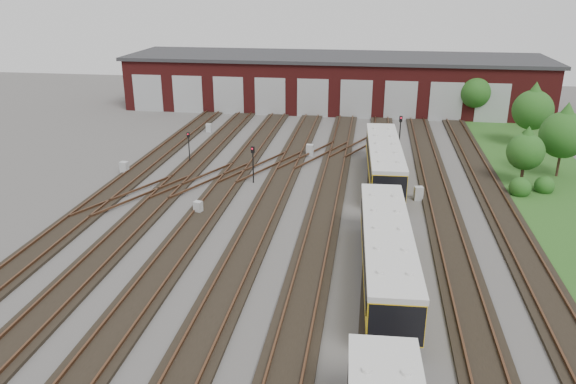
# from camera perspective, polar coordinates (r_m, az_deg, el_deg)

# --- Properties ---
(ground) EXTENTS (120.00, 120.00, 0.00)m
(ground) POSITION_cam_1_polar(r_m,az_deg,el_deg) (34.03, -0.48, -5.28)
(ground) COLOR #464441
(ground) RESTS_ON ground
(track_network) EXTENTS (30.40, 70.00, 0.33)m
(track_network) POSITION_cam_1_polar(r_m,az_deg,el_deg) (34.53, -0.60, -4.68)
(track_network) COLOR black
(track_network) RESTS_ON ground
(maintenance_shed) EXTENTS (51.00, 12.50, 6.35)m
(maintenance_shed) POSITION_cam_1_polar(r_m,az_deg,el_deg) (71.32, 4.69, 11.16)
(maintenance_shed) COLOR #531514
(maintenance_shed) RESTS_ON ground
(grass_verge) EXTENTS (8.00, 55.00, 0.05)m
(grass_verge) POSITION_cam_1_polar(r_m,az_deg,el_deg) (45.13, 26.31, -0.80)
(grass_verge) COLOR #224918
(grass_verge) RESTS_ON ground
(metro_train) EXTENTS (3.03, 45.52, 2.77)m
(metro_train) POSITION_cam_1_polar(r_m,az_deg,el_deg) (29.50, 9.96, -6.11)
(metro_train) COLOR black
(metro_train) RESTS_ON ground
(signal_mast_0) EXTENTS (0.23, 0.21, 2.71)m
(signal_mast_0) POSITION_cam_1_polar(r_m,az_deg,el_deg) (49.35, -10.05, 4.89)
(signal_mast_0) COLOR black
(signal_mast_0) RESTS_ON ground
(signal_mast_1) EXTENTS (0.28, 0.27, 2.95)m
(signal_mast_1) POSITION_cam_1_polar(r_m,az_deg,el_deg) (43.63, -3.58, 3.31)
(signal_mast_1) COLOR black
(signal_mast_1) RESTS_ON ground
(signal_mast_2) EXTENTS (0.27, 0.26, 3.07)m
(signal_mast_2) POSITION_cam_1_polar(r_m,az_deg,el_deg) (38.48, 9.38, 0.77)
(signal_mast_2) COLOR black
(signal_mast_2) RESTS_ON ground
(signal_mast_3) EXTENTS (0.29, 0.27, 3.39)m
(signal_mast_3) POSITION_cam_1_polar(r_m,az_deg,el_deg) (52.68, 11.32, 6.29)
(signal_mast_3) COLOR black
(signal_mast_3) RESTS_ON ground
(relay_cabinet_0) EXTENTS (0.66, 0.57, 1.02)m
(relay_cabinet_0) POSITION_cam_1_polar(r_m,az_deg,el_deg) (48.00, -16.29, 2.38)
(relay_cabinet_0) COLOR #A8ABAD
(relay_cabinet_0) RESTS_ON ground
(relay_cabinet_1) EXTENTS (0.53, 0.44, 0.88)m
(relay_cabinet_1) POSITION_cam_1_polar(r_m,az_deg,el_deg) (59.78, -8.05, 6.47)
(relay_cabinet_1) COLOR #A8ABAD
(relay_cabinet_1) RESTS_ON ground
(relay_cabinet_2) EXTENTS (0.64, 0.57, 0.89)m
(relay_cabinet_2) POSITION_cam_1_polar(r_m,az_deg,el_deg) (38.61, -9.12, -1.58)
(relay_cabinet_2) COLOR #A8ABAD
(relay_cabinet_2) RESTS_ON ground
(relay_cabinet_3) EXTENTS (0.66, 0.56, 1.03)m
(relay_cabinet_3) POSITION_cam_1_polar(r_m,az_deg,el_deg) (51.01, 2.23, 4.28)
(relay_cabinet_3) COLOR #A8ABAD
(relay_cabinet_3) RESTS_ON ground
(relay_cabinet_4) EXTENTS (0.68, 0.60, 1.01)m
(relay_cabinet_4) POSITION_cam_1_polar(r_m,az_deg,el_deg) (41.57, 13.11, -0.14)
(relay_cabinet_4) COLOR #A8ABAD
(relay_cabinet_4) RESTS_ON ground
(tree_0) EXTENTS (3.48, 3.48, 5.77)m
(tree_0) POSITION_cam_1_polar(r_m,az_deg,el_deg) (66.65, 18.51, 9.95)
(tree_0) COLOR #372118
(tree_0) RESTS_ON ground
(tree_1) EXTENTS (3.74, 3.74, 6.19)m
(tree_1) POSITION_cam_1_polar(r_m,az_deg,el_deg) (57.87, 23.67, 8.07)
(tree_1) COLOR #372118
(tree_1) RESTS_ON ground
(tree_2) EXTENTS (3.69, 3.69, 6.12)m
(tree_2) POSITION_cam_1_polar(r_m,az_deg,el_deg) (49.45, 26.28, 5.72)
(tree_2) COLOR #372118
(tree_2) RESTS_ON ground
(tree_3) EXTENTS (2.82, 2.82, 4.68)m
(tree_3) POSITION_cam_1_polar(r_m,az_deg,el_deg) (46.53, 23.05, 4.19)
(tree_3) COLOR #372118
(tree_3) RESTS_ON ground
(bush_0) EXTENTS (1.60, 1.60, 1.60)m
(bush_0) POSITION_cam_1_polar(r_m,az_deg,el_deg) (44.75, 22.54, 0.68)
(bush_0) COLOR #184D16
(bush_0) RESTS_ON ground
(bush_1) EXTENTS (1.46, 1.46, 1.46)m
(bush_1) POSITION_cam_1_polar(r_m,az_deg,el_deg) (46.12, 24.64, 0.84)
(bush_1) COLOR #184D16
(bush_1) RESTS_ON ground
(bush_2) EXTENTS (1.18, 1.18, 1.18)m
(bush_2) POSITION_cam_1_polar(r_m,az_deg,el_deg) (61.37, 23.22, 5.50)
(bush_2) COLOR #184D16
(bush_2) RESTS_ON ground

